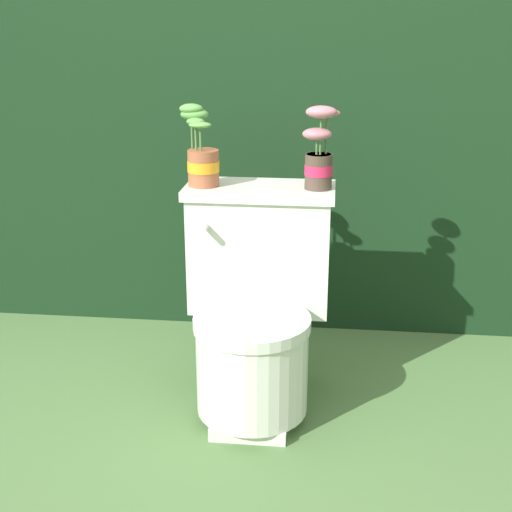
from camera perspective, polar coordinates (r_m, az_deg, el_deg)
The scene contains 5 objects.
ground_plane at distance 2.33m, azimuth -1.46°, elevation -12.80°, with size 12.00×12.00×0.00m, color #4C703D.
hedge_backdrop at distance 3.21m, azimuth 1.35°, elevation 9.31°, with size 3.73×0.99×1.36m.
toilet at distance 2.25m, azimuth -0.01°, elevation -4.09°, with size 0.47×0.52×0.70m.
potted_plant_left at distance 2.24m, azimuth -4.40°, elevation 8.08°, with size 0.12×0.10×0.25m.
potted_plant_midleft at distance 2.19m, azimuth 5.09°, elevation 8.17°, with size 0.11×0.09×0.25m.
Camera 1 is at (0.27, -1.95, 1.24)m, focal length 50.00 mm.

